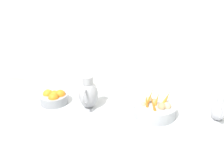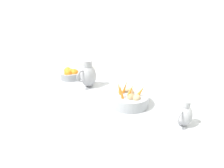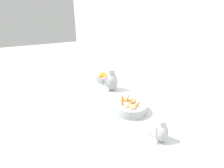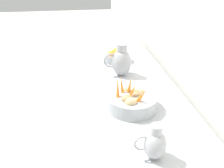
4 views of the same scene
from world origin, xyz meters
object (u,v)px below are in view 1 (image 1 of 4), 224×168
at_px(metal_pitcher_tall, 88,94).
at_px(metal_pitcher_short, 219,110).
at_px(orange_bowl, 54,97).
at_px(vegetable_colander, 155,109).

xyz_separation_m(metal_pitcher_tall, metal_pitcher_short, (0.01, 0.93, -0.03)).
bearing_deg(metal_pitcher_tall, orange_bowl, -93.18).
height_order(vegetable_colander, metal_pitcher_short, vegetable_colander).
relative_size(vegetable_colander, metal_pitcher_short, 1.68).
distance_m(vegetable_colander, metal_pitcher_tall, 0.50).
xyz_separation_m(orange_bowl, metal_pitcher_tall, (0.02, 0.29, 0.07)).
relative_size(orange_bowl, metal_pitcher_tall, 0.86).
bearing_deg(metal_pitcher_tall, metal_pitcher_short, 89.15).
height_order(vegetable_colander, orange_bowl, vegetable_colander).
distance_m(orange_bowl, metal_pitcher_tall, 0.29).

